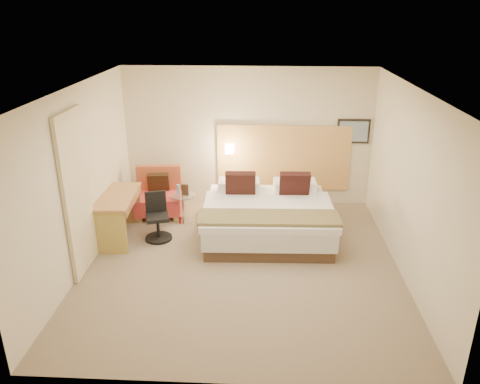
# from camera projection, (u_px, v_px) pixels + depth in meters

# --- Properties ---
(floor) EXTENTS (4.80, 5.00, 0.02)m
(floor) POSITION_uv_depth(u_px,v_px,m) (242.00, 264.00, 7.29)
(floor) COLOR #837058
(floor) RESTS_ON ground
(ceiling) EXTENTS (4.80, 5.00, 0.02)m
(ceiling) POSITION_uv_depth(u_px,v_px,m) (242.00, 88.00, 6.28)
(ceiling) COLOR white
(ceiling) RESTS_ON floor
(wall_back) EXTENTS (4.80, 0.02, 2.70)m
(wall_back) POSITION_uv_depth(u_px,v_px,m) (248.00, 137.00, 9.11)
(wall_back) COLOR beige
(wall_back) RESTS_ON floor
(wall_front) EXTENTS (4.80, 0.02, 2.70)m
(wall_front) POSITION_uv_depth(u_px,v_px,m) (229.00, 275.00, 4.46)
(wall_front) COLOR beige
(wall_front) RESTS_ON floor
(wall_left) EXTENTS (0.02, 5.00, 2.70)m
(wall_left) POSITION_uv_depth(u_px,v_px,m) (79.00, 180.00, 6.90)
(wall_left) COLOR beige
(wall_left) RESTS_ON floor
(wall_right) EXTENTS (0.02, 5.00, 2.70)m
(wall_right) POSITION_uv_depth(u_px,v_px,m) (410.00, 186.00, 6.67)
(wall_right) COLOR beige
(wall_right) RESTS_ON floor
(headboard_panel) EXTENTS (2.60, 0.04, 1.30)m
(headboard_panel) POSITION_uv_depth(u_px,v_px,m) (283.00, 158.00, 9.19)
(headboard_panel) COLOR tan
(headboard_panel) RESTS_ON wall_back
(art_frame) EXTENTS (0.62, 0.03, 0.47)m
(art_frame) POSITION_uv_depth(u_px,v_px,m) (353.00, 131.00, 8.93)
(art_frame) COLOR black
(art_frame) RESTS_ON wall_back
(art_canvas) EXTENTS (0.54, 0.01, 0.39)m
(art_canvas) POSITION_uv_depth(u_px,v_px,m) (354.00, 132.00, 8.91)
(art_canvas) COLOR gray
(art_canvas) RESTS_ON wall_back
(lamp_arm) EXTENTS (0.02, 0.12, 0.02)m
(lamp_arm) POSITION_uv_depth(u_px,v_px,m) (230.00, 148.00, 9.12)
(lamp_arm) COLOR silver
(lamp_arm) RESTS_ON wall_back
(lamp_shade) EXTENTS (0.15, 0.15, 0.15)m
(lamp_shade) POSITION_uv_depth(u_px,v_px,m) (230.00, 149.00, 9.07)
(lamp_shade) COLOR #FFEDC6
(lamp_shade) RESTS_ON wall_back
(curtain) EXTENTS (0.06, 0.90, 2.42)m
(curtain) POSITION_uv_depth(u_px,v_px,m) (77.00, 194.00, 6.72)
(curtain) COLOR beige
(curtain) RESTS_ON wall_left
(bottle_a) EXTENTS (0.06, 0.06, 0.19)m
(bottle_a) POSITION_uv_depth(u_px,v_px,m) (178.00, 189.00, 8.51)
(bottle_a) COLOR #7FB2C5
(bottle_a) RESTS_ON side_table
(menu_folder) EXTENTS (0.13, 0.06, 0.21)m
(menu_folder) POSITION_uv_depth(u_px,v_px,m) (185.00, 190.00, 8.47)
(menu_folder) COLOR #3A2417
(menu_folder) RESTS_ON side_table
(bed) EXTENTS (2.24, 2.17, 1.06)m
(bed) POSITION_uv_depth(u_px,v_px,m) (267.00, 215.00, 8.13)
(bed) COLOR #443022
(bed) RESTS_ON floor
(lounge_chair) EXTENTS (0.92, 0.83, 0.89)m
(lounge_chair) POSITION_uv_depth(u_px,v_px,m) (159.00, 196.00, 8.90)
(lounge_chair) COLOR #9B7449
(lounge_chair) RESTS_ON floor
(side_table) EXTENTS (0.54, 0.54, 0.53)m
(side_table) POSITION_uv_depth(u_px,v_px,m) (183.00, 207.00, 8.60)
(side_table) COLOR silver
(side_table) RESTS_ON floor
(desk) EXTENTS (0.64, 1.28, 0.78)m
(desk) POSITION_uv_depth(u_px,v_px,m) (119.00, 204.00, 7.89)
(desk) COLOR #B07A44
(desk) RESTS_ON floor
(desk_chair) EXTENTS (0.57, 0.57, 0.81)m
(desk_chair) POSITION_uv_depth(u_px,v_px,m) (157.00, 220.00, 7.96)
(desk_chair) COLOR black
(desk_chair) RESTS_ON floor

